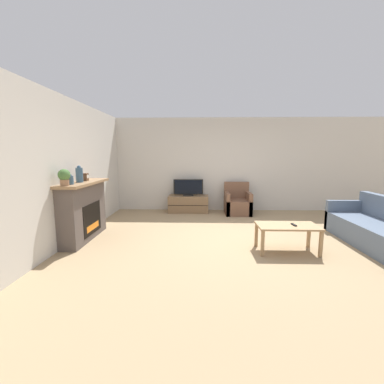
# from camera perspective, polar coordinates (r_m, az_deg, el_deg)

# --- Properties ---
(ground_plane) EXTENTS (24.00, 24.00, 0.00)m
(ground_plane) POSITION_cam_1_polar(r_m,az_deg,el_deg) (5.29, 9.73, -9.96)
(ground_plane) COLOR #9E8460
(wall_back) EXTENTS (12.00, 0.06, 2.70)m
(wall_back) POSITION_cam_1_polar(r_m,az_deg,el_deg) (7.64, 7.22, 6.04)
(wall_back) COLOR beige
(wall_back) RESTS_ON ground
(wall_left) EXTENTS (0.06, 12.00, 2.70)m
(wall_left) POSITION_cam_1_polar(r_m,az_deg,el_deg) (5.55, -24.66, 4.48)
(wall_left) COLOR beige
(wall_left) RESTS_ON ground
(fireplace) EXTENTS (0.45, 1.54, 1.14)m
(fireplace) POSITION_cam_1_polar(r_m,az_deg,el_deg) (5.43, -22.96, -3.73)
(fireplace) COLOR #564C47
(fireplace) RESTS_ON ground
(mantel_vase_left) EXTENTS (0.11, 0.11, 0.18)m
(mantel_vase_left) POSITION_cam_1_polar(r_m,az_deg,el_deg) (4.92, -25.42, 2.47)
(mantel_vase_left) COLOR #385670
(mantel_vase_left) RESTS_ON fireplace
(mantel_vase_centre_left) EXTENTS (0.13, 0.13, 0.32)m
(mantel_vase_centre_left) POSITION_cam_1_polar(r_m,az_deg,el_deg) (5.23, -23.76, 3.58)
(mantel_vase_centre_left) COLOR #385670
(mantel_vase_centre_left) RESTS_ON fireplace
(mantel_clock) EXTENTS (0.08, 0.11, 0.15)m
(mantel_clock) POSITION_cam_1_polar(r_m,az_deg,el_deg) (5.47, -22.51, 3.09)
(mantel_clock) COLOR brown
(mantel_clock) RESTS_ON fireplace
(potted_plant) EXTENTS (0.19, 0.19, 0.28)m
(potted_plant) POSITION_cam_1_polar(r_m,az_deg,el_deg) (4.74, -26.53, 3.09)
(potted_plant) COLOR #936B4C
(potted_plant) RESTS_ON fireplace
(tv_stand) EXTENTS (1.14, 0.51, 0.48)m
(tv_stand) POSITION_cam_1_polar(r_m,az_deg,el_deg) (7.42, -0.83, -2.62)
(tv_stand) COLOR brown
(tv_stand) RESTS_ON ground
(tv) EXTENTS (0.84, 0.18, 0.47)m
(tv) POSITION_cam_1_polar(r_m,az_deg,el_deg) (7.34, -0.84, 0.85)
(tv) COLOR black
(tv) RESTS_ON tv_stand
(armchair) EXTENTS (0.70, 0.76, 0.87)m
(armchair) POSITION_cam_1_polar(r_m,az_deg,el_deg) (7.32, 10.05, -2.54)
(armchair) COLOR brown
(armchair) RESTS_ON ground
(coffee_table) EXTENTS (1.02, 0.55, 0.46)m
(coffee_table) POSITION_cam_1_polar(r_m,az_deg,el_deg) (4.70, 20.43, -7.63)
(coffee_table) COLOR #A37F56
(coffee_table) RESTS_ON ground
(remote) EXTENTS (0.06, 0.15, 0.02)m
(remote) POSITION_cam_1_polar(r_m,az_deg,el_deg) (4.69, 21.69, -6.78)
(remote) COLOR black
(remote) RESTS_ON coffee_table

